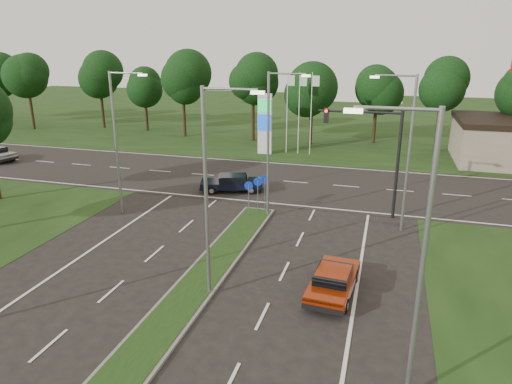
# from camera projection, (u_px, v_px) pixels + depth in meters

# --- Properties ---
(ground) EXTENTS (160.00, 160.00, 0.00)m
(ground) POSITION_uv_depth(u_px,v_px,m) (118.00, 383.00, 14.82)
(ground) COLOR black
(ground) RESTS_ON ground
(verge_far) EXTENTS (160.00, 50.00, 0.02)m
(verge_far) POSITION_uv_depth(u_px,v_px,m) (332.00, 122.00, 65.08)
(verge_far) COLOR black
(verge_far) RESTS_ON ground
(cross_road) EXTENTS (160.00, 12.00, 0.02)m
(cross_road) POSITION_uv_depth(u_px,v_px,m) (283.00, 181.00, 36.75)
(cross_road) COLOR black
(cross_road) RESTS_ON ground
(median_kerb) EXTENTS (2.00, 26.00, 0.12)m
(median_kerb) POSITION_uv_depth(u_px,v_px,m) (173.00, 315.00, 18.46)
(median_kerb) COLOR slate
(median_kerb) RESTS_ON ground
(streetlight_median_near) EXTENTS (2.53, 0.22, 9.00)m
(streetlight_median_near) POSITION_uv_depth(u_px,v_px,m) (210.00, 185.00, 18.48)
(streetlight_median_near) COLOR gray
(streetlight_median_near) RESTS_ON ground
(streetlight_median_far) EXTENTS (2.53, 0.22, 9.00)m
(streetlight_median_far) POSITION_uv_depth(u_px,v_px,m) (271.00, 138.00, 27.61)
(streetlight_median_far) COLOR gray
(streetlight_median_far) RESTS_ON ground
(streetlight_left_far) EXTENTS (2.53, 0.22, 9.00)m
(streetlight_left_far) POSITION_uv_depth(u_px,v_px,m) (118.00, 136.00, 28.26)
(streetlight_left_far) COLOR gray
(streetlight_left_far) RESTS_ON ground
(streetlight_right_far) EXTENTS (2.53, 0.22, 9.00)m
(streetlight_right_far) POSITION_uv_depth(u_px,v_px,m) (406.00, 146.00, 25.54)
(streetlight_right_far) COLOR gray
(streetlight_right_far) RESTS_ON ground
(streetlight_right_near) EXTENTS (2.53, 0.22, 9.00)m
(streetlight_right_near) POSITION_uv_depth(u_px,v_px,m) (417.00, 247.00, 12.75)
(streetlight_right_near) COLOR gray
(streetlight_right_near) RESTS_ON ground
(traffic_signal) EXTENTS (5.10, 0.42, 7.00)m
(traffic_signal) POSITION_uv_depth(u_px,v_px,m) (377.00, 145.00, 27.93)
(traffic_signal) COLOR black
(traffic_signal) RESTS_ON ground
(median_signs) EXTENTS (1.16, 1.76, 2.38)m
(median_signs) POSITION_uv_depth(u_px,v_px,m) (257.00, 188.00, 29.28)
(median_signs) COLOR gray
(median_signs) RESTS_ON ground
(gas_pylon) EXTENTS (5.80, 1.26, 8.00)m
(gas_pylon) POSITION_uv_depth(u_px,v_px,m) (267.00, 122.00, 45.04)
(gas_pylon) COLOR silver
(gas_pylon) RESTS_ON ground
(treeline_far) EXTENTS (6.00, 6.00, 9.90)m
(treeline_far) POSITION_uv_depth(u_px,v_px,m) (318.00, 80.00, 49.18)
(treeline_far) COLOR black
(treeline_far) RESTS_ON ground
(red_sedan) EXTENTS (2.05, 4.35, 1.16)m
(red_sedan) POSITION_uv_depth(u_px,v_px,m) (333.00, 280.00, 20.00)
(red_sedan) COLOR maroon
(red_sedan) RESTS_ON ground
(navy_sedan) EXTENTS (4.91, 3.17, 1.25)m
(navy_sedan) POSITION_uv_depth(u_px,v_px,m) (232.00, 183.00, 34.07)
(navy_sedan) COLOR black
(navy_sedan) RESTS_ON ground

